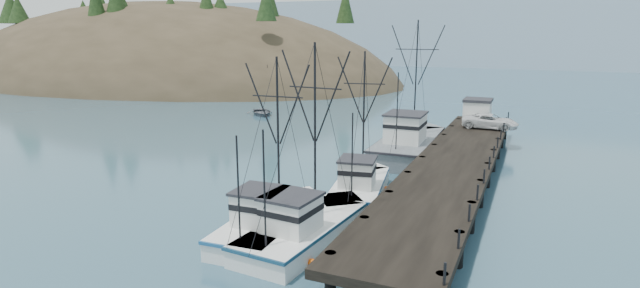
% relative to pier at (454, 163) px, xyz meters
% --- Properties ---
extents(ground, '(400.00, 400.00, 0.00)m').
position_rel_pier_xyz_m(ground, '(-14.00, -16.00, -1.69)').
color(ground, '#2D5064').
rests_on(ground, ground).
extents(pier, '(6.00, 44.00, 2.00)m').
position_rel_pier_xyz_m(pier, '(0.00, 0.00, 0.00)').
color(pier, black).
rests_on(pier, ground).
extents(headland, '(134.80, 78.00, 51.00)m').
position_rel_pier_xyz_m(headland, '(-88.95, 62.61, -6.24)').
color(headland, '#382D1E').
rests_on(headland, ground).
extents(distant_ridge, '(360.00, 40.00, 26.00)m').
position_rel_pier_xyz_m(distant_ridge, '(-4.00, 154.00, -1.69)').
color(distant_ridge, '#9EB2C6').
rests_on(distant_ridge, ground).
extents(distant_ridge_far, '(180.00, 25.00, 18.00)m').
position_rel_pier_xyz_m(distant_ridge_far, '(-54.00, 169.00, -1.69)').
color(distant_ridge_far, silver).
rests_on(distant_ridge_far, ground).
extents(moored_sailboats, '(20.00, 18.80, 6.35)m').
position_rel_pier_xyz_m(moored_sailboats, '(-50.37, 43.39, -1.36)').
color(moored_sailboats, white).
rests_on(moored_sailboats, ground).
extents(trawler_near, '(4.77, 11.88, 11.90)m').
position_rel_pier_xyz_m(trawler_near, '(-6.21, -15.02, -0.87)').
color(trawler_near, white).
rests_on(trawler_near, ground).
extents(trawler_mid, '(4.16, 11.13, 11.05)m').
position_rel_pier_xyz_m(trawler_mid, '(-8.53, -14.94, -0.87)').
color(trawler_mid, white).
rests_on(trawler_mid, ground).
extents(trawler_far, '(4.99, 10.84, 11.09)m').
position_rel_pier_xyz_m(trawler_far, '(-5.93, -6.00, -0.87)').
color(trawler_far, white).
rests_on(trawler_far, ground).
extents(work_vessel, '(5.12, 16.33, 13.59)m').
position_rel_pier_xyz_m(work_vessel, '(-5.59, 8.12, -0.46)').
color(work_vessel, slate).
rests_on(work_vessel, ground).
extents(pier_shed, '(3.00, 3.20, 2.80)m').
position_rel_pier_xyz_m(pier_shed, '(-0.28, 17.59, 1.73)').
color(pier_shed, silver).
rests_on(pier_shed, pier).
extents(pickup_truck, '(5.78, 2.82, 1.58)m').
position_rel_pier_xyz_m(pickup_truck, '(1.37, 14.98, 1.10)').
color(pickup_truck, silver).
rests_on(pickup_truck, pier).
extents(motorboat, '(6.63, 6.80, 1.15)m').
position_rel_pier_xyz_m(motorboat, '(-31.52, 23.40, -1.69)').
color(motorboat, '#54575E').
rests_on(motorboat, ground).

